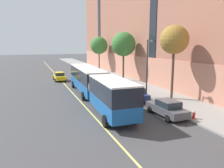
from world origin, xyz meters
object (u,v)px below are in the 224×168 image
(parked_car_white_2, at_px, (84,70))
(taxi_cab, at_px, (59,76))
(street_lamp, at_px, (148,63))
(street_tree_far_uptown, at_px, (124,44))
(street_tree_mid_block, at_px, (174,40))
(parked_car_navy_0, at_px, (135,93))
(fire_hydrant, at_px, (194,115))
(street_tree_far_downtown, at_px, (99,45))
(parked_car_darkgray_5, at_px, (167,108))
(city_bus, at_px, (94,83))
(parked_car_white_4, at_px, (99,77))

(parked_car_white_2, xyz_separation_m, taxi_cab, (-6.26, -7.38, -0.00))
(parked_car_white_2, bearing_deg, street_lamp, -85.54)
(taxi_cab, xyz_separation_m, street_tree_far_uptown, (10.72, -4.24, 5.69))
(street_tree_mid_block, height_order, street_tree_far_uptown, street_tree_mid_block)
(parked_car_navy_0, xyz_separation_m, street_tree_mid_block, (4.19, -1.24, 6.18))
(street_lamp, bearing_deg, parked_car_white_2, 94.46)
(parked_car_navy_0, bearing_deg, street_tree_mid_block, -16.53)
(fire_hydrant, bearing_deg, street_tree_far_downtown, 85.76)
(taxi_cab, bearing_deg, parked_car_navy_0, -69.38)
(street_lamp, bearing_deg, street_tree_far_downtown, 84.71)
(parked_car_darkgray_5, bearing_deg, fire_hydrant, -48.00)
(street_tree_far_uptown, bearing_deg, city_bus, -127.23)
(city_bus, bearing_deg, parked_car_white_4, 70.61)
(parked_car_white_4, bearing_deg, parked_car_darkgray_5, -89.98)
(parked_car_darkgray_5, distance_m, taxi_cab, 24.58)
(city_bus, height_order, parked_car_navy_0, city_bus)
(parked_car_white_2, relative_size, street_tree_mid_block, 0.53)
(street_lamp, bearing_deg, parked_car_white_4, 96.59)
(taxi_cab, bearing_deg, parked_car_white_2, 49.69)
(taxi_cab, height_order, street_tree_far_uptown, street_tree_far_uptown)
(city_bus, distance_m, parked_car_white_4, 13.70)
(street_tree_far_uptown, bearing_deg, parked_car_white_2, 110.98)
(street_tree_far_uptown, relative_size, street_tree_far_downtown, 1.05)
(parked_car_navy_0, relative_size, street_tree_far_downtown, 0.55)
(parked_car_white_4, bearing_deg, parked_car_navy_0, -89.97)
(city_bus, relative_size, parked_car_white_4, 4.42)
(parked_car_white_4, bearing_deg, parked_car_white_2, 91.44)
(taxi_cab, distance_m, street_lamp, 19.43)
(street_tree_mid_block, distance_m, street_tree_far_downtown, 28.71)
(parked_car_navy_0, bearing_deg, street_tree_far_uptown, 72.27)
(street_tree_mid_block, bearing_deg, parked_car_darkgray_5, -129.37)
(parked_car_white_4, xyz_separation_m, fire_hydrant, (1.56, -22.57, -0.29))
(taxi_cab, height_order, street_tree_far_downtown, street_tree_far_downtown)
(street_tree_mid_block, relative_size, street_lamp, 1.24)
(street_tree_far_uptown, bearing_deg, parked_car_darkgray_5, -102.16)
(parked_car_white_2, xyz_separation_m, street_tree_far_downtown, (4.45, 2.73, 5.40))
(parked_car_darkgray_5, relative_size, street_lamp, 0.66)
(city_bus, xyz_separation_m, parked_car_navy_0, (4.54, -1.62, -1.25))
(parked_car_white_2, bearing_deg, fire_hydrant, -86.82)
(taxi_cab, xyz_separation_m, fire_hydrant, (8.08, -25.43, -0.29))
(city_bus, bearing_deg, parked_car_darkgray_5, -60.36)
(street_tree_mid_block, bearing_deg, parked_car_navy_0, 163.47)
(fire_hydrant, bearing_deg, parked_car_darkgray_5, 132.00)
(parked_car_white_4, relative_size, taxi_cab, 1.04)
(parked_car_darkgray_5, bearing_deg, street_tree_far_uptown, 77.84)
(parked_car_darkgray_5, distance_m, street_tree_far_downtown, 34.49)
(street_tree_far_uptown, height_order, street_lamp, street_tree_far_uptown)
(street_tree_far_uptown, bearing_deg, parked_car_white_4, 161.74)
(fire_hydrant, bearing_deg, street_lamp, 89.30)
(city_bus, height_order, taxi_cab, city_bus)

